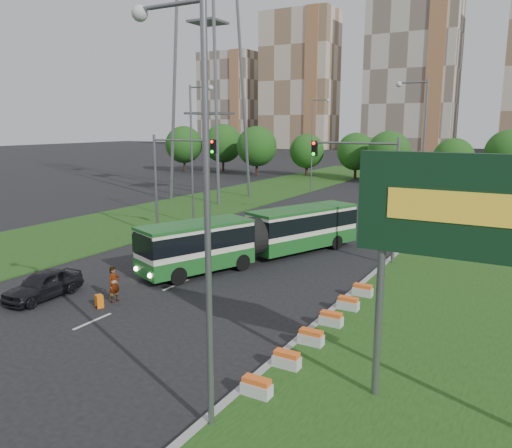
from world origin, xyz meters
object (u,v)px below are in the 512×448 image
Objects in this scene: car_left_near at (43,285)px; pedestrian at (114,284)px; transmission_pylon at (208,3)px; billboard at (463,219)px; shopping_trolley at (99,301)px; articulated_bus at (255,235)px; traffic_mast_median at (371,180)px; traffic_mast_left at (172,170)px; car_left_far at (191,231)px.

pedestrian is at bearing 18.98° from car_left_near.
car_left_near is at bearing -69.36° from transmission_pylon.
billboard is 12.55× the size of shopping_trolley.
billboard is 19.51m from articulated_bus.
traffic_mast_median is 1.89× the size of car_left_near.
car_left_near is at bearing -149.21° from shopping_trolley.
car_left_near is 6.63× the size of shopping_trolley.
pedestrian is 1.14m from shopping_trolley.
shopping_trolley is (-0.05, -0.98, -0.59)m from pedestrian.
traffic_mast_left reaches higher than car_left_near.
car_left_near is 3.83m from pedestrian.
billboard is 20.56m from car_left_near.
shopping_trolley is (6.33, -13.59, -5.03)m from traffic_mast_left.
traffic_mast_left reaches higher than articulated_bus.
articulated_bus is at bearing 137.65° from billboard.
billboard is at bearing -32.95° from car_left_far.
traffic_mast_median is 1.00× the size of traffic_mast_left.
billboard and traffic_mast_left have the same top height.
transmission_pylon is (-9.62, 19.00, 16.65)m from traffic_mast_left.
traffic_mast_median is at bearing 3.77° from traffic_mast_left.
car_left_far reaches higher than car_left_near.
traffic_mast_left is (-15.16, -1.00, 0.00)m from traffic_mast_median.
articulated_bus reaches higher than pedestrian.
traffic_mast_left is 0.49× the size of articulated_bus.
traffic_mast_left is (-22.63, 15.00, -0.81)m from billboard.
transmission_pylon reaches higher than car_left_near.
traffic_mast_median is 0.18× the size of transmission_pylon.
traffic_mast_median and traffic_mast_left have the same top height.
car_left_far reaches higher than shopping_trolley.
billboard reaches higher than shopping_trolley.
transmission_pylon reaches higher than traffic_mast_median.
transmission_pylon is at bearing 139.75° from shopping_trolley.
transmission_pylon is 24.25× the size of pedestrian.
shopping_trolley is (-2.27, -11.37, -1.33)m from articulated_bus.
car_left_far is (-1.41, 14.39, 0.00)m from car_left_near.
traffic_mast_median is at bearing 5.62° from car_left_far.
pedestrian is (-16.25, 2.39, -5.26)m from billboard.
transmission_pylon is (-32.25, 34.00, 15.84)m from billboard.
billboard is 17.68m from traffic_mast_median.
car_left_far is 2.42× the size of pedestrian.
billboard is at bearing -20.55° from articulated_bus.
traffic_mast_median reaches higher than pedestrian.
transmission_pylon is 10.01× the size of car_left_far.
shopping_trolley is at bearing -178.60° from pedestrian.
traffic_mast_left is 1.89× the size of car_left_near.
car_left_far is 6.90× the size of shopping_trolley.
car_left_far is at bearing 25.29° from pedestrian.
pedestrian is at bearing 110.72° from shopping_trolley.
traffic_mast_left is at bearing -63.14° from transmission_pylon.
billboard is at bearing -33.55° from traffic_mast_left.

